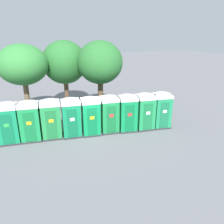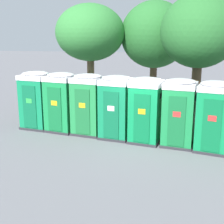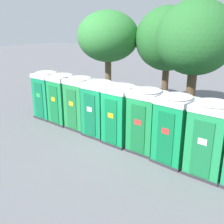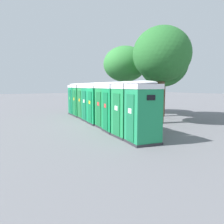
# 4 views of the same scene
# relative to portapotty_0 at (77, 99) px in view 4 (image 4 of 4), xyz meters

# --- Properties ---
(ground_plane) EXTENTS (120.00, 120.00, 0.00)m
(ground_plane) POSITION_rel_portapotty_0_xyz_m (4.97, -0.74, -1.28)
(ground_plane) COLOR slate
(portapotty_0) EXTENTS (1.40, 1.37, 2.54)m
(portapotty_0) POSITION_rel_portapotty_0_xyz_m (0.00, 0.00, 0.00)
(portapotty_0) COLOR #2D2D33
(portapotty_0) RESTS_ON ground
(portapotty_1) EXTENTS (1.42, 1.40, 2.54)m
(portapotty_1) POSITION_rel_portapotty_0_xyz_m (1.24, -0.19, 0.00)
(portapotty_1) COLOR #2D2D33
(portapotty_1) RESTS_ON ground
(portapotty_2) EXTENTS (1.41, 1.38, 2.54)m
(portapotty_2) POSITION_rel_portapotty_0_xyz_m (2.49, -0.37, 0.00)
(portapotty_2) COLOR #2D2D33
(portapotty_2) RESTS_ON ground
(portapotty_3) EXTENTS (1.35, 1.36, 2.54)m
(portapotty_3) POSITION_rel_portapotty_0_xyz_m (3.71, -0.64, 0.00)
(portapotty_3) COLOR #2D2D33
(portapotty_3) RESTS_ON ground
(portapotty_4) EXTENTS (1.36, 1.38, 2.54)m
(portapotty_4) POSITION_rel_portapotty_0_xyz_m (4.95, -0.90, 0.00)
(portapotty_4) COLOR #2D2D33
(portapotty_4) RESTS_ON ground
(portapotty_5) EXTENTS (1.34, 1.36, 2.54)m
(portapotty_5) POSITION_rel_portapotty_0_xyz_m (6.20, -1.05, 0.00)
(portapotty_5) COLOR #2D2D33
(portapotty_5) RESTS_ON ground
(portapotty_6) EXTENTS (1.42, 1.43, 2.54)m
(portapotty_6) POSITION_rel_portapotty_0_xyz_m (7.41, -1.37, 0.00)
(portapotty_6) COLOR #2D2D33
(portapotty_6) RESTS_ON ground
(portapotty_7) EXTENTS (1.40, 1.37, 2.54)m
(portapotty_7) POSITION_rel_portapotty_0_xyz_m (8.65, -1.60, 0.00)
(portapotty_7) COLOR #2D2D33
(portapotty_7) RESTS_ON ground
(portapotty_8) EXTENTS (1.41, 1.42, 2.54)m
(portapotty_8) POSITION_rel_portapotty_0_xyz_m (9.89, -1.81, 0.00)
(portapotty_8) COLOR #2D2D33
(portapotty_8) RESTS_ON ground
(street_tree_0) EXTENTS (3.67, 3.67, 5.69)m
(street_tree_0) POSITION_rel_portapotty_0_xyz_m (1.41, 3.88, 2.88)
(street_tree_0) COLOR brown
(street_tree_0) RESTS_ON ground
(street_tree_1) EXTENTS (3.51, 3.51, 5.90)m
(street_tree_1) POSITION_rel_portapotty_0_xyz_m (6.94, 2.39, 2.92)
(street_tree_1) COLOR brown
(street_tree_1) RESTS_ON ground
(street_tree_2) EXTENTS (3.68, 3.68, 5.88)m
(street_tree_2) POSITION_rel_portapotty_0_xyz_m (4.74, 4.98, 2.77)
(street_tree_2) COLOR brown
(street_tree_2) RESTS_ON ground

